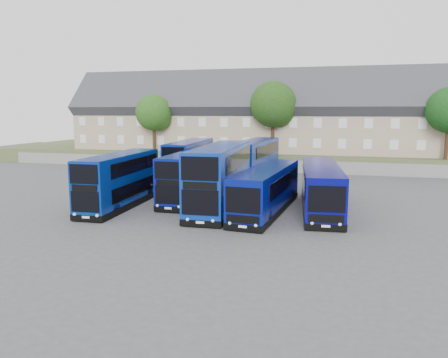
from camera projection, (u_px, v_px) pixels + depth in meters
ground at (191, 215)px, 31.98m from camera, size 120.00×120.00×0.00m
retaining_wall at (254, 165)px, 54.75m from camera, size 70.00×0.40×1.50m
earth_bank at (268, 155)px, 64.25m from camera, size 80.00×20.00×2.00m
terrace_row at (263, 117)px, 59.56m from camera, size 54.00×10.40×11.20m
dd_front_left at (120, 181)px, 34.34m from camera, size 2.78×10.56×4.16m
dd_front_mid at (189, 177)px, 36.88m from camera, size 2.60×10.16×4.01m
dd_front_right at (220, 178)px, 33.76m from camera, size 3.40×12.32×4.85m
dd_rear_left at (190, 162)px, 46.04m from camera, size 3.06×11.03×4.34m
dd_rear_right at (255, 163)px, 45.19m from camera, size 3.44×11.43×4.48m
coach_east_a at (266, 190)px, 32.66m from camera, size 3.50×12.38×3.34m
coach_east_b at (321, 189)px, 33.18m from camera, size 3.90×12.73×3.43m
tree_west at (155, 114)px, 58.38m from camera, size 4.80×4.80×7.65m
tree_mid at (274, 106)px, 54.58m from camera, size 5.76×5.76×9.18m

